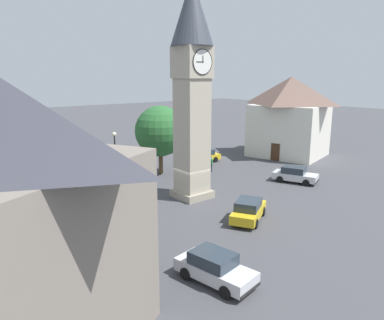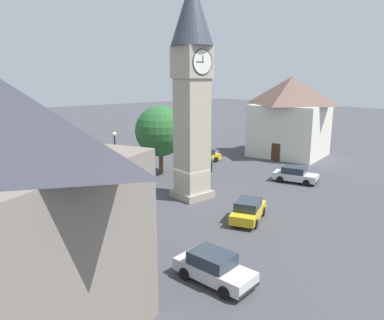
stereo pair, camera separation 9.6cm
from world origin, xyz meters
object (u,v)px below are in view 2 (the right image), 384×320
Objects in this scene: car_black_far at (93,174)px; building_shop_left at (290,116)px; car_white_side at (248,210)px; tree at (161,131)px; clock_tower at (192,73)px; car_silver_kerb at (295,175)px; car_blue_kerb at (214,268)px; lamp_post at (115,154)px; pedestrian at (211,162)px; car_red_corner at (204,156)px.

car_black_far is 0.42× the size of building_shop_left.
car_black_far is (4.39, -16.03, 0.00)m from car_white_side.
tree is 18.10m from building_shop_left.
car_silver_kerb is (-10.44, 2.85, -9.45)m from clock_tower.
car_blue_kerb is at bearing 24.15° from car_silver_kerb.
lamp_post is (15.00, -7.53, 2.83)m from car_silver_kerb.
clock_tower is 14.17m from car_black_far.
car_black_far is 5.61m from lamp_post.
car_black_far is at bearing -20.38° from pedestrian.
car_silver_kerb is 13.97m from tree.
car_black_far is (14.99, -12.37, 0.00)m from car_silver_kerb.
lamp_post is (4.56, -4.69, -6.62)m from clock_tower.
car_black_far is (4.56, -9.52, -9.45)m from clock_tower.
tree is (6.94, 1.28, 3.75)m from car_red_corner.
car_white_side is (-7.28, -4.36, 0.00)m from car_blue_kerb.
pedestrian is at bearing -66.65° from car_silver_kerb.
car_black_far is at bearing -1.81° from car_red_corner.
lamp_post is at bearing -68.53° from car_white_side.
pedestrian reaches higher than car_black_far.
car_white_side is (9.32, 15.60, 0.00)m from car_red_corner.
lamp_post is at bearing 1.10° from building_shop_left.
building_shop_left is (-24.66, 4.37, 4.32)m from car_black_far.
clock_tower reaches higher than tree.
lamp_post reaches higher than pedestrian.
car_red_corner is at bearing -169.56° from tree.
car_silver_kerb is 0.43× the size of building_shop_left.
car_silver_kerb and car_black_far have the same top height.
building_shop_left reaches higher than car_black_far.
car_black_far is at bearing -98.05° from car_blue_kerb.
pedestrian is at bearing -121.13° from car_white_side.
car_red_corner is 0.41× the size of building_shop_left.
clock_tower is at bearing 44.80° from car_red_corner.
clock_tower is at bearing -91.43° from car_white_side.
building_shop_left is 1.93× the size of lamp_post.
clock_tower is at bearing 37.13° from pedestrian.
car_black_far is 0.82× the size of lamp_post.
car_red_corner is 14.68m from lamp_post.
clock_tower is 3.23× the size of lamp_post.
car_black_far is 2.63× the size of pedestrian.
car_blue_kerb is 0.98× the size of car_silver_kerb.
building_shop_left reaches higher than tree.
clock_tower is 14.37m from car_silver_kerb.
pedestrian is at bearing 151.60° from tree.
tree reaches higher than car_red_corner.
car_silver_kerb is at bearing -160.96° from car_white_side.
car_silver_kerb is 11.21m from car_white_side.
car_black_far is 7.92m from tree.
car_black_far is (13.71, -0.43, 0.00)m from car_red_corner.
building_shop_left is (-13.17, 0.10, 4.07)m from pedestrian.
car_blue_kerb is 20.59m from car_black_far.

